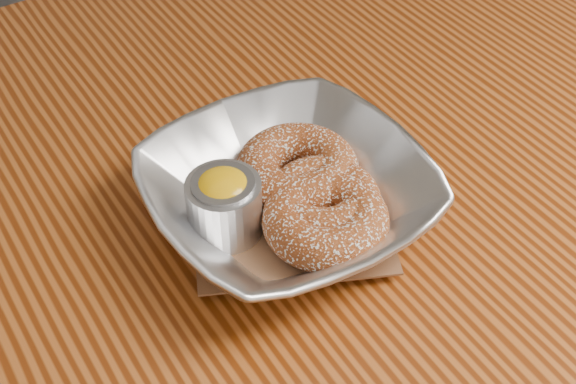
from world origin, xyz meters
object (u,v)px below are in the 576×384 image
serving_bowl (288,196)px  ramekin (224,204)px  table (190,322)px  donut_extra (323,201)px  donut_front (326,220)px  donut_back (297,169)px

serving_bowl → ramekin: bearing=169.1°
table → donut_extra: (0.10, -0.04, 0.12)m
donut_front → donut_extra: bearing=61.7°
ramekin → donut_extra: bearing=-22.2°
table → serving_bowl: bearing=-16.8°
serving_bowl → donut_front: (0.01, -0.04, 0.00)m
ramekin → serving_bowl: bearing=-10.9°
donut_front → donut_extra: donut_front is taller
donut_front → ramekin: 0.07m
donut_front → serving_bowl: bearing=104.7°
table → ramekin: ramekin is taller
serving_bowl → donut_extra: 0.03m
serving_bowl → donut_extra: size_ratio=2.36×
table → donut_front: 0.17m
donut_back → serving_bowl: bearing=-136.4°
donut_front → donut_back: bearing=78.1°
ramekin → donut_front: bearing=-38.0°
serving_bowl → ramekin: size_ratio=3.76×
donut_extra → ramekin: size_ratio=1.59×
donut_extra → ramekin: bearing=157.8°
donut_back → ramekin: bearing=-171.1°
donut_extra → ramekin: (-0.07, 0.03, 0.01)m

